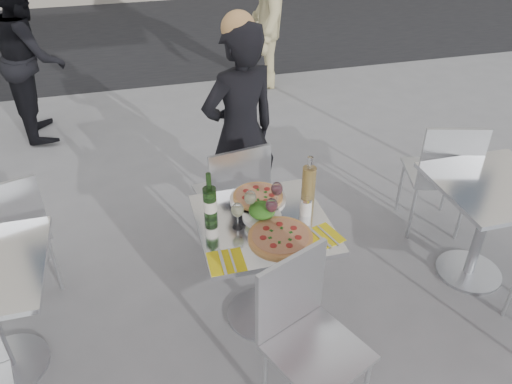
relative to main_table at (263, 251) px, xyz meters
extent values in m
plane|color=slate|center=(0.00, 0.00, -0.54)|extent=(80.00, 80.00, 0.00)
cube|color=black|center=(0.00, 6.50, -0.54)|extent=(24.00, 5.00, 0.00)
cylinder|color=#B7BABF|center=(0.00, 0.00, -0.53)|extent=(0.44, 0.44, 0.02)
cylinder|color=#B7BABF|center=(0.00, 0.00, -0.17)|extent=(0.07, 0.07, 0.72)
cube|color=silver|center=(0.00, 0.00, 0.20)|extent=(0.72, 0.72, 0.03)
cylinder|color=#B7BABF|center=(-1.50, 0.00, -0.53)|extent=(0.44, 0.44, 0.02)
cylinder|color=#B7BABF|center=(1.50, 0.00, -0.53)|extent=(0.44, 0.44, 0.02)
cylinder|color=#B7BABF|center=(1.50, 0.00, -0.17)|extent=(0.07, 0.07, 0.72)
cube|color=silver|center=(1.50, 0.00, 0.20)|extent=(0.72, 0.72, 0.03)
cylinder|color=silver|center=(0.11, 0.93, -0.31)|extent=(0.02, 0.02, 0.45)
cylinder|color=silver|center=(-0.25, 0.87, -0.31)|extent=(0.02, 0.02, 0.45)
cylinder|color=silver|center=(0.17, 0.57, -0.31)|extent=(0.02, 0.02, 0.45)
cylinder|color=silver|center=(-0.19, 0.51, -0.31)|extent=(0.02, 0.02, 0.45)
cube|color=silver|center=(-0.04, 0.72, -0.08)|extent=(0.48, 0.48, 0.02)
cube|color=silver|center=(-0.01, 0.51, 0.16)|extent=(0.42, 0.09, 0.45)
cylinder|color=silver|center=(-0.15, -0.60, -0.32)|extent=(0.02, 0.02, 0.45)
cylinder|color=silver|center=(0.18, -0.46, -0.32)|extent=(0.02, 0.02, 0.45)
cube|color=silver|center=(0.08, -0.69, -0.08)|extent=(0.55, 0.55, 0.02)
cube|color=silver|center=(0.00, -0.50, 0.16)|extent=(0.39, 0.19, 0.45)
cylinder|color=silver|center=(-1.35, 0.91, -0.32)|extent=(0.02, 0.02, 0.45)
cylinder|color=silver|center=(-1.24, 0.57, -0.32)|extent=(0.02, 0.02, 0.45)
cube|color=silver|center=(-1.46, 0.69, -0.08)|extent=(0.52, 0.52, 0.02)
cube|color=silver|center=(-1.40, 0.49, 0.16)|extent=(0.41, 0.15, 0.45)
cylinder|color=silver|center=(1.73, 0.72, -0.31)|extent=(0.02, 0.02, 0.46)
cylinder|color=silver|center=(1.38, 0.82, -0.31)|extent=(0.02, 0.02, 0.46)
cylinder|color=silver|center=(1.63, 0.37, -0.31)|extent=(0.02, 0.02, 0.46)
cylinder|color=silver|center=(1.28, 0.47, -0.31)|extent=(0.02, 0.02, 0.46)
cube|color=silver|center=(1.51, 0.59, -0.07)|extent=(0.53, 0.53, 0.03)
cube|color=silver|center=(1.45, 0.39, 0.17)|extent=(0.42, 0.14, 0.46)
cylinder|color=silver|center=(1.48, -0.40, -0.34)|extent=(0.02, 0.02, 0.41)
imported|color=black|center=(0.10, 0.95, 0.26)|extent=(0.68, 0.55, 1.60)
imported|color=black|center=(-1.50, 3.05, 0.27)|extent=(0.72, 0.86, 1.62)
imported|color=tan|center=(1.03, 3.69, 0.38)|extent=(0.88, 1.29, 1.84)
cylinder|color=#E7A65A|center=(0.05, -0.16, 0.22)|extent=(0.34, 0.34, 0.02)
cylinder|color=#CCC184|center=(0.05, -0.16, 0.23)|extent=(0.30, 0.30, 0.00)
cylinder|color=white|center=(0.03, 0.21, 0.22)|extent=(0.33, 0.33, 0.01)
cylinder|color=#E7A65A|center=(0.03, 0.21, 0.23)|extent=(0.29, 0.29, 0.02)
cylinder|color=#CCC184|center=(0.03, 0.21, 0.24)|extent=(0.26, 0.26, 0.00)
cylinder|color=white|center=(0.01, 0.05, 0.22)|extent=(0.22, 0.22, 0.01)
ellipsoid|color=#19651A|center=(0.01, 0.05, 0.26)|extent=(0.15, 0.15, 0.08)
sphere|color=#B21914|center=(0.05, 0.07, 0.27)|extent=(0.03, 0.03, 0.03)
cylinder|color=#2B5921|center=(-0.27, 0.10, 0.31)|extent=(0.07, 0.07, 0.20)
cone|color=#2B5921|center=(-0.27, 0.10, 0.41)|extent=(0.07, 0.07, 0.03)
cylinder|color=#2B5921|center=(-0.27, 0.10, 0.46)|extent=(0.03, 0.03, 0.10)
cylinder|color=silver|center=(-0.27, 0.10, 0.30)|extent=(0.07, 0.08, 0.07)
cylinder|color=tan|center=(0.31, 0.13, 0.32)|extent=(0.08, 0.08, 0.22)
cylinder|color=white|center=(0.31, 0.13, 0.46)|extent=(0.03, 0.03, 0.08)
cylinder|color=white|center=(0.25, 0.01, 0.26)|extent=(0.06, 0.06, 0.09)
cylinder|color=silver|center=(0.25, 0.01, 0.31)|extent=(0.06, 0.06, 0.02)
cylinder|color=white|center=(-0.15, -0.01, 0.21)|extent=(0.06, 0.06, 0.00)
cylinder|color=white|center=(-0.15, -0.01, 0.26)|extent=(0.01, 0.01, 0.09)
ellipsoid|color=white|center=(-0.15, -0.01, 0.33)|extent=(0.07, 0.07, 0.08)
ellipsoid|color=#F4F7AE|center=(-0.15, -0.01, 0.32)|extent=(0.05, 0.05, 0.05)
cylinder|color=white|center=(-0.05, 0.08, 0.21)|extent=(0.06, 0.06, 0.00)
cylinder|color=white|center=(-0.05, 0.08, 0.26)|extent=(0.01, 0.01, 0.09)
ellipsoid|color=white|center=(-0.05, 0.08, 0.33)|extent=(0.07, 0.07, 0.08)
ellipsoid|color=#F4F7AE|center=(-0.05, 0.08, 0.32)|extent=(0.05, 0.05, 0.05)
cylinder|color=white|center=(0.04, -0.02, 0.21)|extent=(0.06, 0.06, 0.00)
cylinder|color=white|center=(0.04, -0.02, 0.26)|extent=(0.01, 0.01, 0.09)
ellipsoid|color=white|center=(0.04, -0.02, 0.33)|extent=(0.07, 0.07, 0.08)
ellipsoid|color=#4D0B16|center=(0.04, -0.02, 0.32)|extent=(0.05, 0.05, 0.05)
cylinder|color=white|center=(0.12, 0.13, 0.21)|extent=(0.06, 0.06, 0.00)
cylinder|color=white|center=(0.12, 0.13, 0.26)|extent=(0.01, 0.01, 0.09)
ellipsoid|color=white|center=(0.12, 0.13, 0.33)|extent=(0.07, 0.07, 0.08)
ellipsoid|color=#4D0B16|center=(0.12, 0.13, 0.32)|extent=(0.05, 0.05, 0.05)
cube|color=yellow|center=(-0.27, -0.27, 0.21)|extent=(0.18, 0.18, 0.00)
cube|color=#B7BABF|center=(-0.29, -0.27, 0.22)|extent=(0.02, 0.20, 0.00)
cube|color=#B7BABF|center=(-0.24, -0.27, 0.22)|extent=(0.01, 0.18, 0.00)
cube|color=yellow|center=(0.27, -0.21, 0.21)|extent=(0.22, 0.22, 0.00)
cube|color=#B7BABF|center=(0.25, -0.21, 0.22)|extent=(0.07, 0.20, 0.00)
cube|color=#B7BABF|center=(0.30, -0.21, 0.22)|extent=(0.06, 0.18, 0.00)
camera|label=1|loc=(-0.60, -2.11, 1.89)|focal=35.00mm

